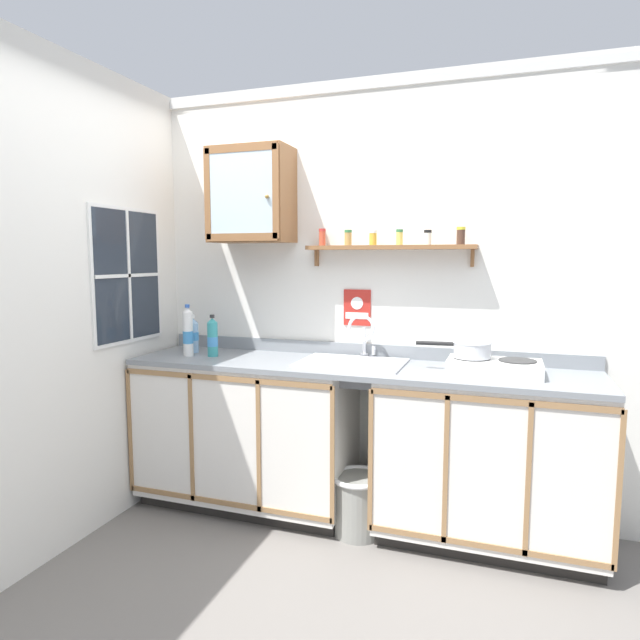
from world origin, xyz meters
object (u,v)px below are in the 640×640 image
object	(u,v)px
bottle_water_blue_0	(193,335)
trash_bin	(358,503)
sink	(353,366)
saucepan	(471,349)
wall_cabinet	(251,195)
bottle_detergent_teal_1	(213,338)
warning_sign	(357,308)
bottle_opaque_white_2	(188,333)
hot_plate_stove	(494,367)

from	to	relation	value
bottle_water_blue_0	trash_bin	xyz separation A→B (m)	(1.15, -0.18, -0.87)
sink	trash_bin	size ratio (longest dim) A/B	1.74
saucepan	wall_cabinet	size ratio (longest dim) A/B	0.69
bottle_detergent_teal_1	trash_bin	xyz separation A→B (m)	(0.96, -0.10, -0.87)
warning_sign	saucepan	bearing A→B (deg)	-20.07
bottle_opaque_white_2	wall_cabinet	xyz separation A→B (m)	(0.34, 0.20, 0.84)
hot_plate_stove	warning_sign	size ratio (longest dim) A/B	2.15
bottle_detergent_teal_1	saucepan	bearing A→B (deg)	1.83
hot_plate_stove	wall_cabinet	world-z (taller)	wall_cabinet
saucepan	bottle_opaque_white_2	bearing A→B (deg)	-177.09
wall_cabinet	trash_bin	size ratio (longest dim) A/B	1.68
hot_plate_stove	bottle_water_blue_0	distance (m)	1.85
wall_cabinet	hot_plate_stove	bearing A→B (deg)	-5.44
warning_sign	trash_bin	size ratio (longest dim) A/B	0.65
bottle_detergent_teal_1	bottle_opaque_white_2	xyz separation A→B (m)	(-0.15, -0.04, 0.03)
sink	bottle_detergent_teal_1	xyz separation A→B (m)	(-0.88, -0.07, 0.13)
warning_sign	bottle_opaque_white_2	bearing A→B (deg)	-160.95
bottle_detergent_teal_1	bottle_opaque_white_2	world-z (taller)	bottle_opaque_white_2
bottle_opaque_white_2	wall_cabinet	size ratio (longest dim) A/B	0.56
sink	warning_sign	world-z (taller)	warning_sign
sink	warning_sign	bearing A→B (deg)	99.73
hot_plate_stove	saucepan	distance (m)	0.15
warning_sign	hot_plate_stove	bearing A→B (deg)	-18.58
bottle_detergent_teal_1	trash_bin	size ratio (longest dim) A/B	0.76
bottle_detergent_teal_1	trash_bin	world-z (taller)	bottle_detergent_teal_1
sink	hot_plate_stove	xyz separation A→B (m)	(0.78, -0.04, 0.06)
hot_plate_stove	wall_cabinet	distance (m)	1.75
bottle_opaque_white_2	warning_sign	distance (m)	1.06
sink	hot_plate_stove	world-z (taller)	sink
warning_sign	trash_bin	world-z (taller)	warning_sign
hot_plate_stove	bottle_detergent_teal_1	world-z (taller)	bottle_detergent_teal_1
saucepan	warning_sign	size ratio (longest dim) A/B	1.79
bottle_water_blue_0	warning_sign	bearing A→B (deg)	12.31
hot_plate_stove	wall_cabinet	size ratio (longest dim) A/B	0.83
saucepan	bottle_opaque_white_2	xyz separation A→B (m)	(-1.68, -0.09, 0.02)
bottle_detergent_teal_1	warning_sign	world-z (taller)	warning_sign
trash_bin	wall_cabinet	bearing A→B (deg)	160.67
bottle_water_blue_0	trash_bin	size ratio (longest dim) A/B	0.71
bottle_water_blue_0	wall_cabinet	xyz separation A→B (m)	(0.38, 0.09, 0.87)
hot_plate_stove	wall_cabinet	xyz separation A→B (m)	(-1.46, 0.14, 0.95)
bottle_water_blue_0	bottle_detergent_teal_1	bearing A→B (deg)	-22.83
bottle_detergent_teal_1	warning_sign	distance (m)	0.91
sink	saucepan	size ratio (longest dim) A/B	1.51
sink	bottle_water_blue_0	world-z (taller)	sink
sink	bottle_opaque_white_2	distance (m)	1.05
hot_plate_stove	bottle_detergent_teal_1	xyz separation A→B (m)	(-1.65, -0.03, 0.08)
sink	warning_sign	xyz separation A→B (m)	(-0.04, 0.24, 0.32)
sink	bottle_opaque_white_2	world-z (taller)	bottle_opaque_white_2
bottle_water_blue_0	wall_cabinet	distance (m)	0.96
trash_bin	sink	bearing A→B (deg)	117.14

